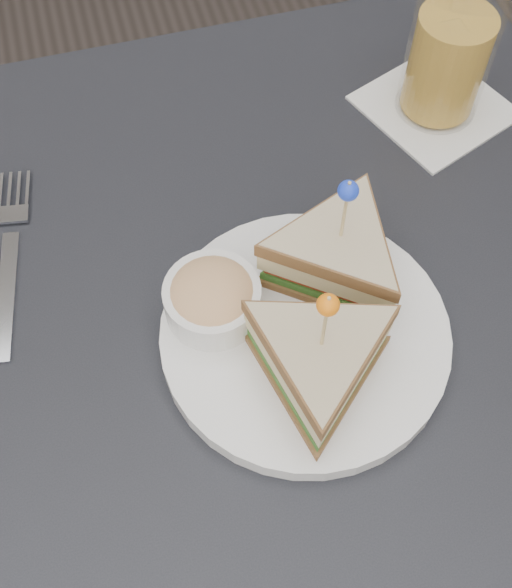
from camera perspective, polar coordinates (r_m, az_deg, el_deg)
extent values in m
plane|color=#3F3833|center=(1.35, -0.31, -18.18)|extent=(3.50, 3.50, 0.00)
cube|color=black|center=(0.66, -0.61, -3.85)|extent=(0.80, 0.80, 0.03)
cylinder|color=black|center=(1.23, 11.19, 6.22)|extent=(0.04, 0.04, 0.72)
cylinder|color=white|center=(0.63, 3.78, -3.35)|extent=(0.29, 0.29, 0.01)
cylinder|color=white|center=(0.63, 3.83, -2.94)|extent=(0.29, 0.29, 0.00)
cylinder|color=#E2C682|center=(0.53, 5.33, -2.45)|extent=(0.00, 0.00, 0.08)
sphere|color=orange|center=(0.50, 5.60, -0.85)|extent=(0.02, 0.02, 0.02)
cylinder|color=#E2C682|center=(0.58, 6.85, 6.13)|extent=(0.00, 0.00, 0.08)
sphere|color=blue|center=(0.56, 7.16, 7.94)|extent=(0.02, 0.02, 0.02)
cylinder|color=white|center=(0.62, -3.37, -0.57)|extent=(0.10, 0.10, 0.04)
ellipsoid|color=#E0B772|center=(0.61, -3.43, 0.04)|extent=(0.09, 0.09, 0.03)
cube|color=silver|center=(0.70, -18.73, -0.08)|extent=(0.04, 0.14, 0.00)
cube|color=silver|center=(0.74, -18.33, 5.86)|extent=(0.03, 0.02, 0.00)
cube|color=white|center=(0.83, 13.65, 13.92)|extent=(0.17, 0.17, 0.00)
cylinder|color=gold|center=(0.79, 14.56, 16.93)|extent=(0.10, 0.10, 0.11)
cylinder|color=white|center=(0.77, 15.00, 18.36)|extent=(0.11, 0.11, 0.17)
cube|color=white|center=(0.77, 15.53, 20.27)|extent=(0.03, 0.03, 0.02)
cube|color=white|center=(0.75, 14.95, 18.76)|extent=(0.02, 0.02, 0.02)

